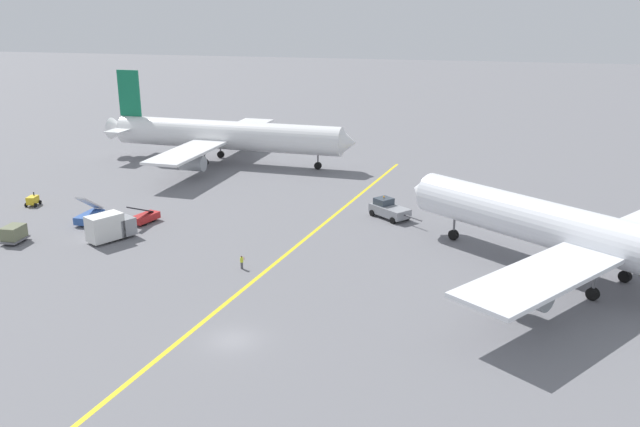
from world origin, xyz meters
TOP-DOWN VIEW (x-y plane):
  - ground_plane at (0.00, 0.00)m, footprint 600.00×600.00m
  - taxiway_stripe at (-2.88, 10.00)m, footprint 17.32×118.88m
  - airliner_at_gate_left at (-25.45, 62.99)m, footprint 48.67×43.13m
  - airliner_being_pushed at (31.83, 20.56)m, footprint 41.87×38.81m
  - pushback_tug at (8.44, 37.70)m, footprint 7.88×6.77m
  - gse_catering_truck_tall at (-23.98, 20.44)m, footprint 4.91×6.27m
  - gse_stair_truck_yellow at (-30.40, 25.91)m, footprint 2.09×4.67m
  - gse_gpu_cart_small at (-42.88, 30.91)m, footprint 1.95×2.35m
  - gse_container_dolly_flat at (-35.14, 16.84)m, footprint 2.37×3.31m
  - gse_belt_loader_portside at (-23.12, 27.59)m, footprint 2.81×5.07m
  - ground_crew_ramp_agent_by_cones at (-4.89, 15.59)m, footprint 0.41×0.43m

SIDE VIEW (x-z plane):
  - ground_plane at x=0.00m, z-range 0.00..0.00m
  - taxiway_stripe at x=-2.88m, z-range 0.00..0.01m
  - gse_gpu_cart_small at x=-42.88m, z-range -0.16..1.74m
  - ground_crew_ramp_agent_by_cones at x=-4.89m, z-range 0.03..1.57m
  - gse_belt_loader_portside at x=-23.12m, z-range -0.68..2.33m
  - gse_stair_truck_yellow at x=-30.40m, z-range -1.00..3.05m
  - gse_container_dolly_flat at x=-35.14m, z-range 0.10..2.25m
  - pushback_tug at x=8.44m, z-range -0.22..2.64m
  - gse_catering_truck_tall at x=-23.98m, z-range 0.01..3.51m
  - airliner_at_gate_left at x=-25.45m, z-range -3.10..13.26m
  - airliner_being_pushed at x=31.83m, z-range -2.55..12.89m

